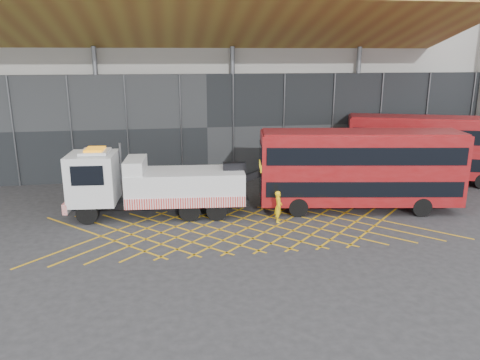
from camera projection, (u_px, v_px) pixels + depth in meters
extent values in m
plane|color=#29292C|center=(191.00, 231.00, 25.79)|extent=(120.00, 120.00, 0.00)
cube|color=gold|center=(101.00, 236.00, 25.07)|extent=(7.16, 7.16, 0.01)
cube|color=gold|center=(101.00, 236.00, 25.07)|extent=(7.16, 7.16, 0.01)
cube|color=gold|center=(131.00, 234.00, 25.31)|extent=(7.16, 7.16, 0.01)
cube|color=gold|center=(131.00, 234.00, 25.31)|extent=(7.16, 7.16, 0.01)
cube|color=gold|center=(161.00, 233.00, 25.55)|extent=(7.16, 7.16, 0.01)
cube|color=gold|center=(161.00, 233.00, 25.55)|extent=(7.16, 7.16, 0.01)
cube|color=gold|center=(191.00, 231.00, 25.79)|extent=(7.16, 7.16, 0.01)
cube|color=gold|center=(191.00, 231.00, 25.79)|extent=(7.16, 7.16, 0.01)
cube|color=gold|center=(219.00, 229.00, 26.03)|extent=(7.16, 7.16, 0.01)
cube|color=gold|center=(219.00, 229.00, 26.03)|extent=(7.16, 7.16, 0.01)
cube|color=gold|center=(248.00, 228.00, 26.27)|extent=(7.16, 7.16, 0.01)
cube|color=gold|center=(248.00, 228.00, 26.27)|extent=(7.16, 7.16, 0.01)
cube|color=gold|center=(275.00, 226.00, 26.51)|extent=(7.16, 7.16, 0.01)
cube|color=gold|center=(275.00, 226.00, 26.51)|extent=(7.16, 7.16, 0.01)
cube|color=gold|center=(303.00, 225.00, 26.75)|extent=(7.16, 7.16, 0.01)
cube|color=gold|center=(303.00, 225.00, 26.75)|extent=(7.16, 7.16, 0.01)
cube|color=gold|center=(329.00, 223.00, 26.99)|extent=(7.16, 7.16, 0.01)
cube|color=gold|center=(329.00, 223.00, 26.99)|extent=(7.16, 7.16, 0.01)
cube|color=gold|center=(356.00, 222.00, 27.23)|extent=(7.16, 7.16, 0.01)
cube|color=gold|center=(356.00, 222.00, 27.23)|extent=(7.16, 7.16, 0.01)
cube|color=gold|center=(382.00, 220.00, 27.47)|extent=(7.16, 7.16, 0.01)
cube|color=gold|center=(382.00, 220.00, 27.47)|extent=(7.16, 7.16, 0.01)
cube|color=gray|center=(199.00, 59.00, 41.86)|extent=(55.00, 14.00, 18.00)
cube|color=black|center=(207.00, 127.00, 36.21)|extent=(55.00, 0.80, 8.00)
cube|color=olive|center=(179.00, 21.00, 30.42)|extent=(40.00, 11.93, 4.07)
cylinder|color=#595B60|center=(99.00, 116.00, 34.55)|extent=(0.36, 0.36, 10.00)
cylinder|color=#595B60|center=(233.00, 114.00, 36.06)|extent=(0.36, 0.36, 10.00)
cylinder|color=#595B60|center=(356.00, 111.00, 37.56)|extent=(0.36, 0.36, 10.00)
cube|color=black|center=(160.00, 203.00, 28.16)|extent=(10.71, 1.88, 0.39)
cube|color=white|center=(93.00, 178.00, 27.43)|extent=(2.89, 2.99, 2.92)
cube|color=black|center=(69.00, 170.00, 27.18)|extent=(0.23, 2.47, 1.23)
cube|color=red|center=(71.00, 202.00, 27.69)|extent=(0.49, 2.93, 0.62)
cube|color=orange|center=(95.00, 149.00, 27.00)|extent=(1.10, 1.42, 0.13)
cube|color=white|center=(186.00, 185.00, 28.01)|extent=(7.14, 3.30, 1.80)
cube|color=red|center=(185.00, 203.00, 26.80)|extent=(6.94, 0.57, 0.62)
cube|color=white|center=(135.00, 165.00, 27.44)|extent=(1.31, 2.77, 0.79)
cube|color=black|center=(234.00, 167.00, 27.97)|extent=(1.38, 0.66, 0.56)
cube|color=black|center=(253.00, 176.00, 28.21)|extent=(2.48, 0.57, 1.21)
cylinder|color=black|center=(87.00, 214.00, 26.74)|extent=(1.26, 0.48, 1.23)
cylinder|color=black|center=(96.00, 201.00, 29.01)|extent=(1.26, 0.48, 1.23)
cylinder|color=black|center=(217.00, 210.00, 27.34)|extent=(1.26, 0.48, 1.23)
cylinder|color=black|center=(215.00, 198.00, 29.61)|extent=(1.26, 0.48, 1.23)
cylinder|color=#595B60|center=(121.00, 163.00, 28.46)|extent=(0.16, 0.16, 2.47)
cube|color=maroon|center=(360.00, 168.00, 28.65)|extent=(12.46, 4.62, 4.29)
cube|color=black|center=(359.00, 183.00, 28.91)|extent=(11.99, 4.61, 0.94)
cube|color=black|center=(361.00, 152.00, 28.39)|extent=(11.99, 4.61, 1.05)
cube|color=black|center=(260.00, 183.00, 28.87)|extent=(0.43, 2.46, 1.44)
cube|color=black|center=(261.00, 152.00, 28.36)|extent=(0.43, 2.46, 1.05)
cube|color=yellow|center=(260.00, 166.00, 28.59)|extent=(0.36, 1.96, 0.39)
cube|color=maroon|center=(362.00, 132.00, 28.08)|extent=(12.19, 4.36, 0.13)
cylinder|color=black|center=(298.00, 207.00, 27.97)|extent=(1.19, 0.50, 1.15)
cylinder|color=black|center=(293.00, 195.00, 30.41)|extent=(1.19, 0.50, 1.15)
cylinder|color=black|center=(422.00, 207.00, 28.01)|extent=(1.19, 0.50, 1.15)
cylinder|color=black|center=(407.00, 195.00, 30.44)|extent=(1.19, 0.50, 1.15)
cube|color=maroon|center=(431.00, 147.00, 35.04)|extent=(12.42, 6.76, 4.30)
cube|color=black|center=(429.00, 160.00, 35.30)|extent=(11.98, 6.65, 0.94)
cube|color=black|center=(432.00, 134.00, 34.78)|extent=(11.98, 6.65, 1.05)
cube|color=black|center=(347.00, 156.00, 36.38)|extent=(0.89, 2.36, 1.44)
cube|color=black|center=(348.00, 131.00, 35.88)|extent=(0.89, 2.36, 1.05)
cube|color=yellow|center=(347.00, 143.00, 36.11)|extent=(0.72, 1.88, 0.39)
cube|color=maroon|center=(434.00, 118.00, 34.47)|extent=(12.11, 6.46, 0.13)
cylinder|color=black|center=(377.00, 176.00, 35.09)|extent=(1.20, 0.70, 1.15)
cylinder|color=black|center=(374.00, 168.00, 37.49)|extent=(1.20, 0.70, 1.15)
cylinder|color=black|center=(473.00, 173.00, 36.16)|extent=(1.20, 0.70, 1.15)
imported|color=yellow|center=(278.00, 207.00, 27.01)|extent=(0.60, 0.77, 1.85)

